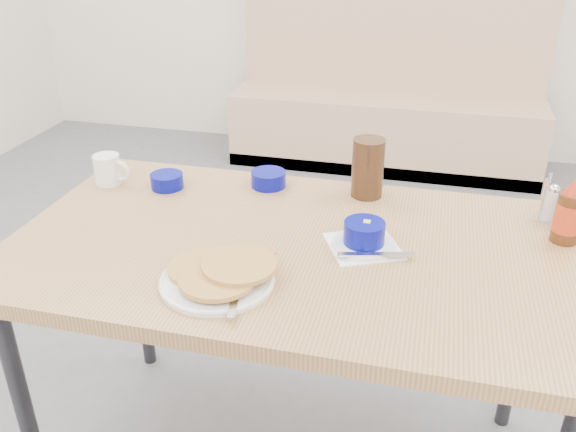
% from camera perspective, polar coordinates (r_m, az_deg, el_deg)
% --- Properties ---
extents(booth_bench, '(1.90, 0.56, 1.22)m').
position_cam_1_polar(booth_bench, '(3.98, 9.21, 9.98)').
color(booth_bench, tan).
rests_on(booth_bench, ground).
extents(dining_table, '(1.40, 0.80, 0.76)m').
position_cam_1_polar(dining_table, '(1.53, 0.60, -4.54)').
color(dining_table, tan).
rests_on(dining_table, ground).
extents(pancake_plate, '(0.25, 0.26, 0.04)m').
position_cam_1_polar(pancake_plate, '(1.34, -6.48, -5.56)').
color(pancake_plate, white).
rests_on(pancake_plate, dining_table).
extents(coffee_mug, '(0.11, 0.08, 0.09)m').
position_cam_1_polar(coffee_mug, '(1.87, -16.45, 4.23)').
color(coffee_mug, white).
rests_on(coffee_mug, dining_table).
extents(grits_setting, '(0.23, 0.22, 0.07)m').
position_cam_1_polar(grits_setting, '(1.47, 7.14, -1.92)').
color(grits_setting, white).
rests_on(grits_setting, dining_table).
extents(creamer_bowl, '(0.09, 0.09, 0.04)m').
position_cam_1_polar(creamer_bowl, '(1.81, -11.26, 3.24)').
color(creamer_bowl, '#05097B').
rests_on(creamer_bowl, dining_table).
extents(butter_bowl, '(0.10, 0.10, 0.05)m').
position_cam_1_polar(butter_bowl, '(1.79, -1.84, 3.48)').
color(butter_bowl, '#05097B').
rests_on(butter_bowl, dining_table).
extents(amber_tumbler, '(0.10, 0.10, 0.17)m').
position_cam_1_polar(amber_tumbler, '(1.72, 7.48, 4.48)').
color(amber_tumbler, '#382111').
rests_on(amber_tumbler, dining_table).
extents(condiment_caddy, '(0.11, 0.09, 0.12)m').
position_cam_1_polar(condiment_caddy, '(1.72, 24.09, 0.72)').
color(condiment_caddy, silver).
rests_on(condiment_caddy, dining_table).
extents(syrup_bottle, '(0.07, 0.07, 0.17)m').
position_cam_1_polar(syrup_bottle, '(1.62, 24.79, 0.15)').
color(syrup_bottle, '#47230F').
rests_on(syrup_bottle, dining_table).
extents(sugar_wrapper, '(0.04, 0.04, 0.00)m').
position_cam_1_polar(sugar_wrapper, '(1.45, -1.83, -3.38)').
color(sugar_wrapper, '#CE6244').
rests_on(sugar_wrapper, dining_table).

